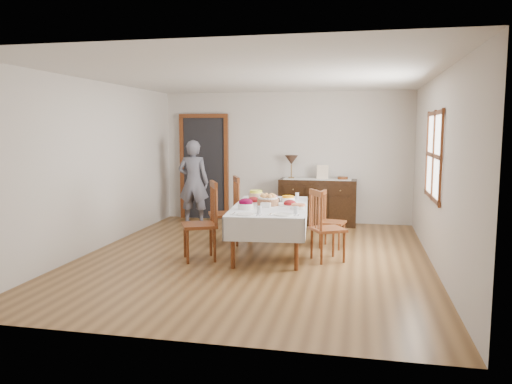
% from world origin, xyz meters
% --- Properties ---
extents(ground, '(6.00, 6.00, 0.00)m').
position_xyz_m(ground, '(0.00, 0.00, 0.00)').
color(ground, brown).
extents(room_shell, '(5.02, 6.02, 2.65)m').
position_xyz_m(room_shell, '(-0.15, 0.42, 1.64)').
color(room_shell, silver).
rests_on(room_shell, ground).
extents(dining_table, '(1.27, 2.21, 0.73)m').
position_xyz_m(dining_table, '(0.18, 0.29, 0.64)').
color(dining_table, silver).
rests_on(dining_table, ground).
extents(chair_left_near, '(0.62, 0.62, 1.13)m').
position_xyz_m(chair_left_near, '(-0.69, -0.28, 0.57)').
color(chair_left_near, '#5E2C13').
rests_on(chair_left_near, ground).
extents(chair_left_far, '(0.60, 0.60, 1.10)m').
position_xyz_m(chair_left_far, '(-0.61, 0.74, 0.56)').
color(chair_left_far, '#5E2C13').
rests_on(chair_left_far, ground).
extents(chair_right_near, '(0.58, 0.58, 1.02)m').
position_xyz_m(chair_right_near, '(1.01, -0.00, 0.52)').
color(chair_right_near, '#5E2C13').
rests_on(chair_right_near, ground).
extents(chair_right_far, '(0.44, 0.44, 0.90)m').
position_xyz_m(chair_right_far, '(1.03, 0.86, 0.46)').
color(chair_right_far, '#5E2C13').
rests_on(chair_right_far, ground).
extents(sideboard, '(1.49, 0.54, 0.89)m').
position_xyz_m(sideboard, '(0.68, 2.72, 0.45)').
color(sideboard, black).
rests_on(sideboard, ground).
extents(person, '(0.58, 0.39, 1.77)m').
position_xyz_m(person, '(-1.71, 2.29, 0.88)').
color(person, '#5A5965').
rests_on(person, ground).
extents(bread_basket, '(0.32, 0.32, 0.18)m').
position_xyz_m(bread_basket, '(0.14, 0.29, 0.80)').
color(bread_basket, brown).
rests_on(bread_basket, dining_table).
extents(egg_basket, '(0.28, 0.28, 0.11)m').
position_xyz_m(egg_basket, '(0.12, 0.66, 0.76)').
color(egg_basket, black).
rests_on(egg_basket, dining_table).
extents(ham_platter_a, '(0.32, 0.32, 0.11)m').
position_xyz_m(ham_platter_a, '(-0.12, 0.50, 0.76)').
color(ham_platter_a, white).
rests_on(ham_platter_a, dining_table).
extents(ham_platter_b, '(0.33, 0.33, 0.11)m').
position_xyz_m(ham_platter_b, '(0.47, 0.30, 0.76)').
color(ham_platter_b, white).
rests_on(ham_platter_b, dining_table).
extents(beet_bowl, '(0.21, 0.21, 0.16)m').
position_xyz_m(beet_bowl, '(-0.10, -0.13, 0.80)').
color(beet_bowl, white).
rests_on(beet_bowl, dining_table).
extents(carrot_bowl, '(0.23, 0.23, 0.09)m').
position_xyz_m(carrot_bowl, '(0.38, 0.73, 0.77)').
color(carrot_bowl, white).
rests_on(carrot_bowl, dining_table).
extents(pineapple_bowl, '(0.24, 0.24, 0.15)m').
position_xyz_m(pineapple_bowl, '(-0.16, 0.85, 0.80)').
color(pineapple_bowl, tan).
rests_on(pineapple_bowl, dining_table).
extents(casserole_dish, '(0.22, 0.22, 0.07)m').
position_xyz_m(casserole_dish, '(0.63, 0.03, 0.76)').
color(casserole_dish, white).
rests_on(casserole_dish, dining_table).
extents(butter_dish, '(0.15, 0.10, 0.07)m').
position_xyz_m(butter_dish, '(0.15, 0.06, 0.76)').
color(butter_dish, white).
rests_on(butter_dish, dining_table).
extents(setting_left, '(0.43, 0.31, 0.10)m').
position_xyz_m(setting_left, '(0.05, -0.54, 0.75)').
color(setting_left, white).
rests_on(setting_left, dining_table).
extents(setting_right, '(0.43, 0.31, 0.10)m').
position_xyz_m(setting_right, '(0.54, -0.45, 0.75)').
color(setting_right, white).
rests_on(setting_right, dining_table).
extents(glass_far_a, '(0.07, 0.07, 0.10)m').
position_xyz_m(glass_far_a, '(-0.10, 0.99, 0.78)').
color(glass_far_a, silver).
rests_on(glass_far_a, dining_table).
extents(glass_far_b, '(0.06, 0.06, 0.11)m').
position_xyz_m(glass_far_b, '(0.49, 1.01, 0.78)').
color(glass_far_b, silver).
rests_on(glass_far_b, dining_table).
extents(runner, '(1.30, 0.35, 0.01)m').
position_xyz_m(runner, '(0.68, 2.72, 0.90)').
color(runner, silver).
rests_on(runner, sideboard).
extents(table_lamp, '(0.26, 0.26, 0.46)m').
position_xyz_m(table_lamp, '(0.16, 2.75, 1.25)').
color(table_lamp, brown).
rests_on(table_lamp, sideboard).
extents(picture_frame, '(0.22, 0.08, 0.28)m').
position_xyz_m(picture_frame, '(0.77, 2.69, 1.03)').
color(picture_frame, beige).
rests_on(picture_frame, sideboard).
extents(deco_bowl, '(0.20, 0.20, 0.06)m').
position_xyz_m(deco_bowl, '(1.16, 2.75, 0.92)').
color(deco_bowl, '#5E2C13').
rests_on(deco_bowl, sideboard).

